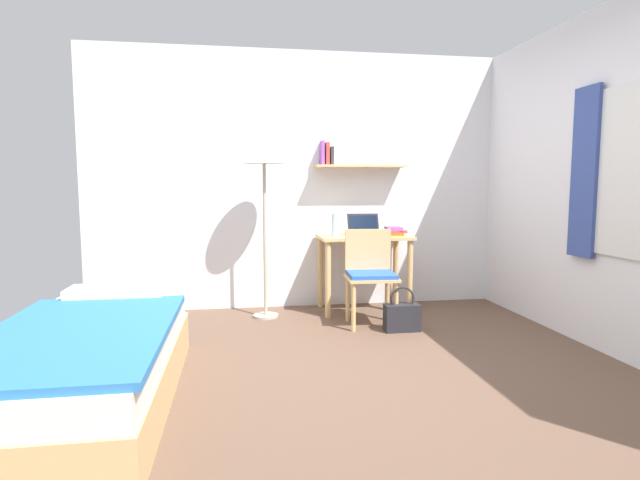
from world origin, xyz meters
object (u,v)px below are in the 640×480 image
(desk, at_px, (364,251))
(laptop, at_px, (364,230))
(water_bottle, at_px, (335,225))
(bed, at_px, (86,365))
(standing_lamp, at_px, (264,161))
(handbag, at_px, (402,316))
(desk_chair, at_px, (370,271))
(book_stack, at_px, (394,231))

(desk, relative_size, laptop, 2.76)
(water_bottle, bearing_deg, bed, -133.38)
(standing_lamp, distance_m, handbag, 1.89)
(bed, distance_m, water_bottle, 2.68)
(desk_chair, distance_m, handbag, 0.49)
(standing_lamp, bearing_deg, book_stack, 2.94)
(bed, bearing_deg, laptop, 43.02)
(handbag, bearing_deg, book_stack, 78.97)
(book_stack, bearing_deg, desk_chair, -128.13)
(water_bottle, xyz_separation_m, handbag, (0.45, -0.73, -0.74))
(desk_chair, xyz_separation_m, handbag, (0.22, -0.27, -0.35))
(desk_chair, bearing_deg, book_stack, 51.87)
(water_bottle, bearing_deg, handbag, -58.32)
(desk_chair, bearing_deg, water_bottle, 116.80)
(standing_lamp, height_order, water_bottle, standing_lamp)
(bed, xyz_separation_m, desk_chair, (2.02, 1.43, 0.24))
(desk_chair, xyz_separation_m, standing_lamp, (-0.92, 0.39, 1.00))
(standing_lamp, relative_size, water_bottle, 7.63)
(water_bottle, xyz_separation_m, book_stack, (0.59, -0.01, -0.07))
(desk_chair, distance_m, laptop, 0.63)
(desk_chair, relative_size, handbag, 2.19)
(laptop, bearing_deg, book_stack, -14.79)
(laptop, distance_m, handbag, 1.06)
(desk, xyz_separation_m, standing_lamp, (-0.99, -0.11, 0.88))
(bed, distance_m, book_stack, 3.09)
(desk, xyz_separation_m, desk_chair, (-0.06, -0.50, -0.12))
(desk, distance_m, water_bottle, 0.40)
(desk, xyz_separation_m, water_bottle, (-0.30, -0.03, 0.27))
(bed, xyz_separation_m, water_bottle, (1.79, 1.89, 0.63))
(desk, relative_size, water_bottle, 4.11)
(standing_lamp, height_order, book_stack, standing_lamp)
(laptop, height_order, water_bottle, water_bottle)
(book_stack, relative_size, handbag, 0.62)
(desk, distance_m, book_stack, 0.36)
(standing_lamp, height_order, laptop, standing_lamp)
(desk, relative_size, book_stack, 3.72)
(standing_lamp, xyz_separation_m, laptop, (0.99, 0.14, -0.67))
(laptop, bearing_deg, handbag, -79.76)
(water_bottle, distance_m, book_stack, 0.60)
(handbag, bearing_deg, desk, 101.25)
(water_bottle, relative_size, handbag, 0.56)
(desk_chair, height_order, handbag, desk_chair)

